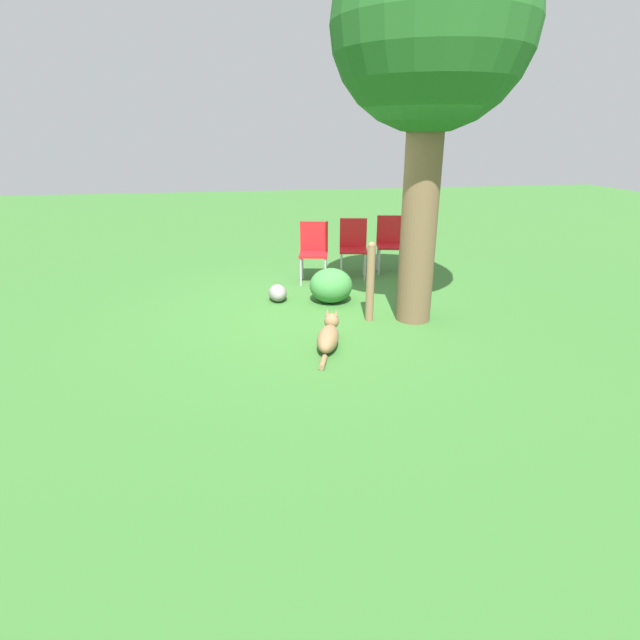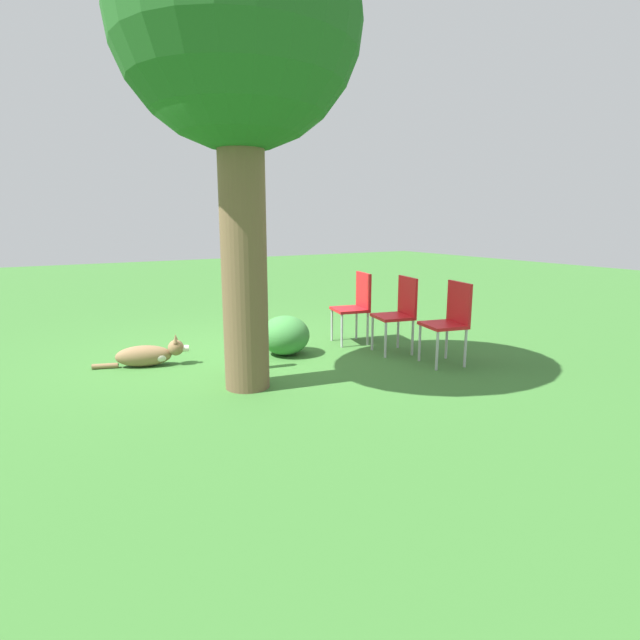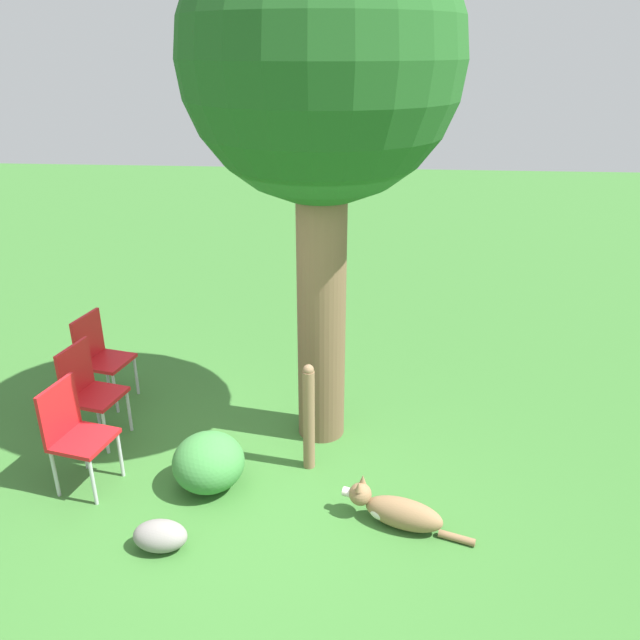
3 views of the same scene
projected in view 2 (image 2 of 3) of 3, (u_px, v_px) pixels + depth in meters
name	position (u px, v px, depth m)	size (l,w,h in m)	color
ground_plane	(249.00, 361.00, 5.84)	(30.00, 30.00, 0.00)	#38702D
oak_tree	(237.00, 31.00, 4.30)	(2.19, 2.19, 4.41)	brown
dog	(150.00, 355.00, 5.61)	(1.02, 0.43, 0.34)	olive
fence_post	(232.00, 326.00, 5.34)	(0.10, 0.10, 1.01)	#846647
red_chair_0	(356.00, 303.00, 6.61)	(0.50, 0.52, 0.94)	red
red_chair_1	(399.00, 309.00, 6.12)	(0.50, 0.52, 0.94)	red
red_chair_2	(450.00, 317.00, 5.63)	(0.50, 0.52, 0.94)	red
garden_rock	(273.00, 332.00, 6.81)	(0.40, 0.25, 0.23)	gray
low_shrub	(285.00, 335.00, 6.08)	(0.60, 0.60, 0.48)	#3D843D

